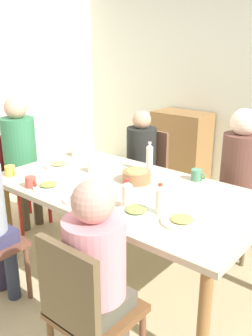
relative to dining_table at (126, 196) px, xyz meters
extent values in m
plane|color=tan|center=(0.00, 0.00, -0.66)|extent=(6.28, 6.28, 0.00)
cube|color=beige|center=(0.00, 0.00, 0.05)|extent=(2.02, 1.09, 0.04)
cylinder|color=olive|center=(-0.91, -0.45, -0.32)|extent=(0.07, 0.07, 0.69)
cylinder|color=olive|center=(0.91, -0.45, -0.32)|extent=(0.07, 0.07, 0.69)
cylinder|color=olive|center=(-0.91, 0.45, -0.32)|extent=(0.07, 0.07, 0.69)
cylinder|color=brown|center=(-0.67, -0.68, -0.45)|extent=(0.04, 0.04, 0.43)
cylinder|color=brown|center=(-0.33, -0.68, -0.45)|extent=(0.04, 0.04, 0.43)
cylinder|color=#2B344B|center=(-0.42, -0.75, -0.44)|extent=(0.09, 0.09, 0.45)
cube|color=brown|center=(0.50, -0.85, -0.22)|extent=(0.40, 0.40, 0.04)
cylinder|color=brown|center=(0.33, -0.68, -0.45)|extent=(0.04, 0.04, 0.43)
cube|color=brown|center=(0.50, -1.03, 0.01)|extent=(0.38, 0.04, 0.45)
cylinder|color=brown|center=(0.42, -0.75, -0.44)|extent=(0.09, 0.09, 0.45)
cube|color=#514F40|center=(0.50, -0.85, -0.16)|extent=(0.30, 0.30, 0.10)
cylinder|color=pink|center=(0.50, -0.85, 0.09)|extent=(0.31, 0.31, 0.41)
sphere|color=tan|center=(0.50, -0.85, 0.39)|extent=(0.21, 0.21, 0.21)
cube|color=red|center=(-1.31, 0.00, -0.22)|extent=(0.40, 0.40, 0.04)
cylinder|color=red|center=(-1.48, 0.17, -0.45)|extent=(0.04, 0.04, 0.43)
cylinder|color=red|center=(-1.48, -0.17, -0.45)|extent=(0.04, 0.04, 0.43)
cylinder|color=red|center=(-1.14, 0.17, -0.45)|extent=(0.04, 0.04, 0.43)
cylinder|color=red|center=(-1.14, -0.17, -0.45)|extent=(0.04, 0.04, 0.43)
cube|color=#B0272C|center=(-1.49, 0.00, 0.01)|extent=(0.04, 0.38, 0.45)
cylinder|color=brown|center=(-1.21, 0.08, -0.44)|extent=(0.09, 0.09, 0.45)
cylinder|color=#51523D|center=(-1.21, -0.08, -0.44)|extent=(0.09, 0.09, 0.45)
cube|color=brown|center=(-1.31, 0.00, -0.16)|extent=(0.30, 0.30, 0.10)
cylinder|color=#33784E|center=(-1.31, 0.00, 0.15)|extent=(0.31, 0.31, 0.53)
sphere|color=tan|center=(-1.31, 0.00, 0.51)|extent=(0.21, 0.21, 0.21)
cube|color=brown|center=(-0.50, 0.85, -0.22)|extent=(0.40, 0.40, 0.04)
cylinder|color=brown|center=(-0.33, 1.02, -0.45)|extent=(0.04, 0.04, 0.43)
cylinder|color=brown|center=(-0.67, 1.02, -0.45)|extent=(0.04, 0.04, 0.43)
cylinder|color=brown|center=(-0.33, 0.68, -0.45)|extent=(0.04, 0.04, 0.43)
cylinder|color=brown|center=(-0.67, 0.68, -0.45)|extent=(0.04, 0.04, 0.43)
cube|color=brown|center=(-0.50, 1.03, 0.01)|extent=(0.38, 0.04, 0.45)
cylinder|color=#413F39|center=(-0.42, 0.75, -0.44)|extent=(0.09, 0.09, 0.45)
cylinder|color=#3E4247|center=(-0.58, 0.75, -0.44)|extent=(0.09, 0.09, 0.45)
cube|color=#403E45|center=(-0.50, 0.85, -0.16)|extent=(0.30, 0.30, 0.10)
cylinder|color=black|center=(-0.50, 0.85, 0.09)|extent=(0.29, 0.29, 0.40)
sphere|color=tan|center=(-0.50, 0.85, 0.37)|extent=(0.18, 0.18, 0.18)
cube|color=brown|center=(0.50, 0.85, -0.22)|extent=(0.40, 0.40, 0.04)
cylinder|color=brown|center=(0.33, 1.02, -0.45)|extent=(0.04, 0.04, 0.43)
cylinder|color=brown|center=(0.67, 0.68, -0.45)|extent=(0.04, 0.04, 0.43)
cylinder|color=brown|center=(0.33, 0.68, -0.45)|extent=(0.04, 0.04, 0.43)
cube|color=brown|center=(0.50, 1.03, 0.01)|extent=(0.38, 0.04, 0.45)
cylinder|color=#333553|center=(0.58, 0.75, -0.44)|extent=(0.09, 0.09, 0.45)
cylinder|color=#313853|center=(0.42, 0.75, -0.44)|extent=(0.09, 0.09, 0.45)
cube|color=#332951|center=(0.50, 0.85, -0.16)|extent=(0.30, 0.30, 0.10)
cylinder|color=brown|center=(0.50, 0.85, 0.14)|extent=(0.30, 0.30, 0.50)
sphere|color=beige|center=(0.50, 0.85, 0.49)|extent=(0.22, 0.22, 0.22)
cylinder|color=silver|center=(0.33, -0.29, 0.08)|extent=(0.25, 0.25, 0.01)
ellipsoid|color=#85964E|center=(0.33, -0.29, 0.10)|extent=(0.14, 0.14, 0.02)
cylinder|color=white|center=(-0.09, -0.37, 0.08)|extent=(0.24, 0.24, 0.01)
ellipsoid|color=tan|center=(-0.09, -0.37, 0.10)|extent=(0.13, 0.13, 0.02)
cylinder|color=white|center=(-0.43, -0.37, 0.08)|extent=(0.23, 0.23, 0.01)
ellipsoid|color=olive|center=(-0.43, -0.37, 0.10)|extent=(0.13, 0.13, 0.02)
cylinder|color=white|center=(-0.75, 0.00, 0.08)|extent=(0.24, 0.24, 0.01)
ellipsoid|color=tan|center=(-0.75, 0.00, 0.10)|extent=(0.13, 0.13, 0.02)
cylinder|color=white|center=(0.61, -0.22, 0.08)|extent=(0.25, 0.25, 0.01)
ellipsoid|color=tan|center=(0.61, -0.22, 0.10)|extent=(0.14, 0.14, 0.02)
cylinder|color=#986B44|center=(-0.01, 0.13, 0.11)|extent=(0.22, 0.22, 0.09)
ellipsoid|color=#8F9E54|center=(-0.01, 0.13, 0.16)|extent=(0.17, 0.17, 0.04)
cylinder|color=#D14D40|center=(-0.54, -0.44, 0.11)|extent=(0.08, 0.08, 0.08)
torus|color=#C44B37|center=(-0.49, -0.44, 0.11)|extent=(0.05, 0.01, 0.05)
cylinder|color=#4F8D6B|center=(0.33, 0.46, 0.11)|extent=(0.08, 0.08, 0.09)
torus|color=#4A8E5E|center=(0.38, 0.46, 0.11)|extent=(0.05, 0.01, 0.05)
cylinder|color=#DFC44B|center=(-0.88, -0.39, 0.11)|extent=(0.08, 0.08, 0.08)
torus|color=#E0BE4B|center=(-0.82, -0.39, 0.11)|extent=(0.05, 0.01, 0.05)
cylinder|color=white|center=(-0.85, 0.30, 0.12)|extent=(0.09, 0.09, 0.10)
torus|color=white|center=(-0.80, 0.30, 0.12)|extent=(0.05, 0.01, 0.05)
cylinder|color=white|center=(-0.42, 0.09, 0.11)|extent=(0.09, 0.09, 0.09)
torus|color=white|center=(-0.37, 0.09, 0.11)|extent=(0.05, 0.01, 0.05)
cylinder|color=silver|center=(0.23, -0.27, 0.15)|extent=(0.07, 0.07, 0.16)
cone|color=silver|center=(0.23, -0.27, 0.24)|extent=(0.06, 0.06, 0.03)
cylinder|color=red|center=(0.23, -0.27, 0.26)|extent=(0.03, 0.03, 0.01)
cylinder|color=silver|center=(0.45, -0.22, 0.15)|extent=(0.05, 0.05, 0.17)
cone|color=silver|center=(0.45, -0.22, 0.25)|extent=(0.05, 0.05, 0.03)
cylinder|color=red|center=(0.45, -0.22, 0.27)|extent=(0.03, 0.03, 0.01)
cylinder|color=silver|center=(-0.07, 0.38, 0.18)|extent=(0.06, 0.06, 0.21)
cone|color=silver|center=(-0.07, 0.38, 0.30)|extent=(0.05, 0.05, 0.03)
cylinder|color=white|center=(-0.07, 0.38, 0.32)|extent=(0.03, 0.03, 0.01)
cube|color=olive|center=(-0.79, 2.08, -0.21)|extent=(0.70, 0.44, 0.90)
camera|label=1|loc=(1.60, -1.94, 1.09)|focal=39.35mm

